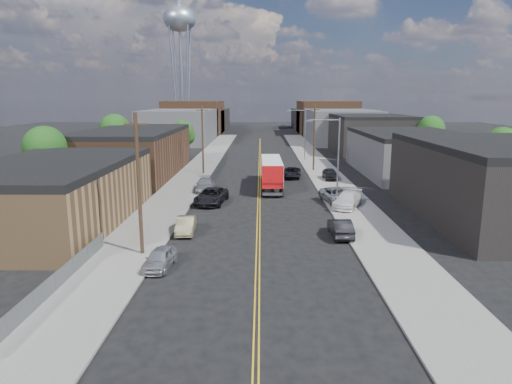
{
  "coord_description": "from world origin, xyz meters",
  "views": [
    {
      "loc": [
        0.19,
        -20.69,
        10.95
      ],
      "look_at": [
        -0.24,
        20.09,
        2.5
      ],
      "focal_mm": 32.0,
      "sensor_mm": 36.0,
      "label": 1
    }
  ],
  "objects_px": {
    "car_right_oncoming": "(340,228)",
    "car_right_lot_c": "(330,174)",
    "car_right_lot_b": "(347,200)",
    "car_ahead_truck": "(292,173)",
    "semi_truck": "(271,170)",
    "car_left_c": "(211,196)",
    "car_left_a": "(160,259)",
    "car_left_d": "(205,185)",
    "car_right_lot_a": "(337,195)",
    "car_left_b": "(186,225)",
    "water_tower": "(180,24)"
  },
  "relations": [
    {
      "from": "semi_truck",
      "to": "car_right_lot_b",
      "type": "height_order",
      "value": "semi_truck"
    },
    {
      "from": "car_right_lot_b",
      "to": "car_ahead_truck",
      "type": "relative_size",
      "value": 1.01
    },
    {
      "from": "car_left_a",
      "to": "car_ahead_truck",
      "type": "relative_size",
      "value": 0.75
    },
    {
      "from": "water_tower",
      "to": "car_right_lot_c",
      "type": "relative_size",
      "value": 8.45
    },
    {
      "from": "car_left_b",
      "to": "car_right_lot_a",
      "type": "height_order",
      "value": "car_right_lot_a"
    },
    {
      "from": "car_left_b",
      "to": "car_right_oncoming",
      "type": "distance_m",
      "value": 12.6
    },
    {
      "from": "car_left_d",
      "to": "car_right_oncoming",
      "type": "xyz_separation_m",
      "value": [
        13.0,
        -17.79,
        -0.04
      ]
    },
    {
      "from": "car_left_b",
      "to": "car_right_lot_c",
      "type": "bearing_deg",
      "value": 54.4
    },
    {
      "from": "semi_truck",
      "to": "car_left_a",
      "type": "relative_size",
      "value": 3.6
    },
    {
      "from": "car_right_lot_c",
      "to": "car_right_oncoming",
      "type": "bearing_deg",
      "value": -98.68
    },
    {
      "from": "car_left_b",
      "to": "car_left_d",
      "type": "relative_size",
      "value": 0.76
    },
    {
      "from": "car_right_lot_c",
      "to": "car_left_b",
      "type": "bearing_deg",
      "value": -124.28
    },
    {
      "from": "car_left_d",
      "to": "car_right_lot_c",
      "type": "height_order",
      "value": "car_right_lot_c"
    },
    {
      "from": "semi_truck",
      "to": "car_left_a",
      "type": "xyz_separation_m",
      "value": [
        -7.9,
        -28.04,
        -1.41
      ]
    },
    {
      "from": "car_left_c",
      "to": "car_right_oncoming",
      "type": "xyz_separation_m",
      "value": [
        11.6,
        -11.41,
        -0.09
      ]
    },
    {
      "from": "car_right_oncoming",
      "to": "car_right_lot_a",
      "type": "xyz_separation_m",
      "value": [
        1.6,
        11.4,
        0.19
      ]
    },
    {
      "from": "semi_truck",
      "to": "car_ahead_truck",
      "type": "distance_m",
      "value": 7.27
    },
    {
      "from": "semi_truck",
      "to": "car_left_d",
      "type": "bearing_deg",
      "value": -159.0
    },
    {
      "from": "car_right_lot_a",
      "to": "car_right_lot_b",
      "type": "distance_m",
      "value": 2.11
    },
    {
      "from": "car_right_oncoming",
      "to": "car_ahead_truck",
      "type": "height_order",
      "value": "car_right_oncoming"
    },
    {
      "from": "semi_truck",
      "to": "car_right_lot_c",
      "type": "height_order",
      "value": "semi_truck"
    },
    {
      "from": "car_left_a",
      "to": "car_left_d",
      "type": "relative_size",
      "value": 0.73
    },
    {
      "from": "car_left_c",
      "to": "car_right_lot_c",
      "type": "relative_size",
      "value": 1.35
    },
    {
      "from": "car_left_b",
      "to": "car_ahead_truck",
      "type": "relative_size",
      "value": 0.79
    },
    {
      "from": "car_right_lot_c",
      "to": "car_right_lot_b",
      "type": "bearing_deg",
      "value": -94.41
    },
    {
      "from": "car_right_lot_b",
      "to": "car_right_lot_a",
      "type": "bearing_deg",
      "value": 133.53
    },
    {
      "from": "semi_truck",
      "to": "car_left_c",
      "type": "bearing_deg",
      "value": -124.97
    },
    {
      "from": "car_left_d",
      "to": "car_right_lot_a",
      "type": "relative_size",
      "value": 0.96
    },
    {
      "from": "car_right_oncoming",
      "to": "water_tower",
      "type": "bearing_deg",
      "value": -73.62
    },
    {
      "from": "car_ahead_truck",
      "to": "car_right_lot_c",
      "type": "bearing_deg",
      "value": -14.64
    },
    {
      "from": "water_tower",
      "to": "car_right_lot_a",
      "type": "relative_size",
      "value": 6.65
    },
    {
      "from": "water_tower",
      "to": "car_left_d",
      "type": "height_order",
      "value": "water_tower"
    },
    {
      "from": "car_left_c",
      "to": "car_ahead_truck",
      "type": "xyz_separation_m",
      "value": [
        9.5,
        16.0,
        -0.1
      ]
    },
    {
      "from": "car_right_lot_c",
      "to": "water_tower",
      "type": "bearing_deg",
      "value": 112.24
    },
    {
      "from": "car_left_a",
      "to": "car_right_lot_a",
      "type": "distance_m",
      "value": 23.57
    },
    {
      "from": "car_right_lot_a",
      "to": "car_left_d",
      "type": "bearing_deg",
      "value": 145.74
    },
    {
      "from": "semi_truck",
      "to": "water_tower",
      "type": "bearing_deg",
      "value": 106.86
    },
    {
      "from": "car_right_lot_a",
      "to": "semi_truck",
      "type": "bearing_deg",
      "value": 114.5
    },
    {
      "from": "water_tower",
      "to": "car_left_b",
      "type": "distance_m",
      "value": 100.55
    },
    {
      "from": "water_tower",
      "to": "car_right_lot_b",
      "type": "xyz_separation_m",
      "value": [
        30.9,
        -86.0,
        -29.74
      ]
    },
    {
      "from": "water_tower",
      "to": "car_ahead_truck",
      "type": "relative_size",
      "value": 7.14
    },
    {
      "from": "car_left_b",
      "to": "car_left_d",
      "type": "bearing_deg",
      "value": 88.09
    },
    {
      "from": "car_right_oncoming",
      "to": "car_right_lot_c",
      "type": "distance_m",
      "value": 25.57
    },
    {
      "from": "car_left_b",
      "to": "car_left_d",
      "type": "distance_m",
      "value": 17.03
    },
    {
      "from": "car_left_c",
      "to": "car_right_lot_a",
      "type": "relative_size",
      "value": 1.06
    },
    {
      "from": "car_left_d",
      "to": "car_right_oncoming",
      "type": "relative_size",
      "value": 1.2
    },
    {
      "from": "car_right_lot_b",
      "to": "car_left_c",
      "type": "bearing_deg",
      "value": -164.03
    },
    {
      "from": "car_left_d",
      "to": "car_left_c",
      "type": "bearing_deg",
      "value": -82.64
    },
    {
      "from": "car_left_c",
      "to": "car_right_oncoming",
      "type": "relative_size",
      "value": 1.34
    },
    {
      "from": "car_left_d",
      "to": "car_right_lot_a",
      "type": "height_order",
      "value": "car_right_lot_a"
    }
  ]
}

